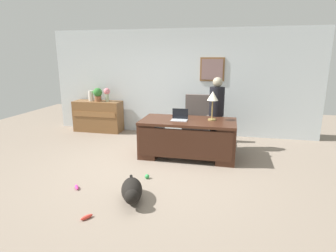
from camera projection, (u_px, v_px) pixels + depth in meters
ground_plane at (154, 168)px, 5.15m from camera, size 12.00×12.00×0.00m
back_wall at (180, 82)px, 7.28m from camera, size 7.00×0.16×2.70m
desk at (188, 137)px, 5.66m from camera, size 1.90×0.94×0.77m
credenza at (98, 116)px, 7.64m from camera, size 1.30×0.50×0.83m
armchair at (197, 123)px, 6.52m from camera, size 0.60×0.59×1.15m
person_standing at (216, 113)px, 6.03m from camera, size 0.32×0.32×1.59m
dog_lying at (132, 191)px, 3.97m from camera, size 0.48×0.71×0.30m
laptop at (180, 117)px, 5.59m from camera, size 0.32×0.22×0.22m
desk_lamp at (213, 98)px, 5.50m from camera, size 0.22×0.22×0.58m
vase_with_flowers at (107, 93)px, 7.42m from camera, size 0.17×0.17×0.36m
vase_empty at (91, 96)px, 7.55m from camera, size 0.13×0.13×0.28m
potted_plant at (98, 94)px, 7.49m from camera, size 0.24×0.24×0.36m
dog_toy_ball at (147, 176)px, 4.71m from camera, size 0.08×0.08×0.08m
dog_toy_bone at (87, 217)px, 3.55m from camera, size 0.13×0.17×0.05m
dog_toy_plush at (77, 187)px, 4.36m from camera, size 0.14×0.17×0.05m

